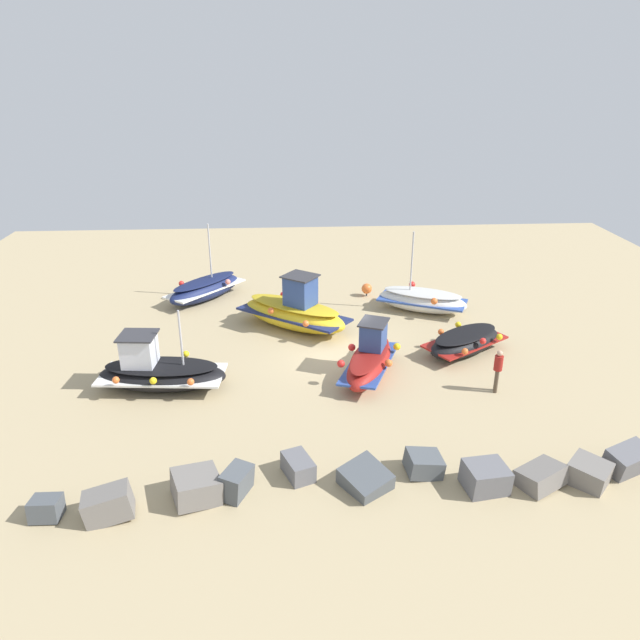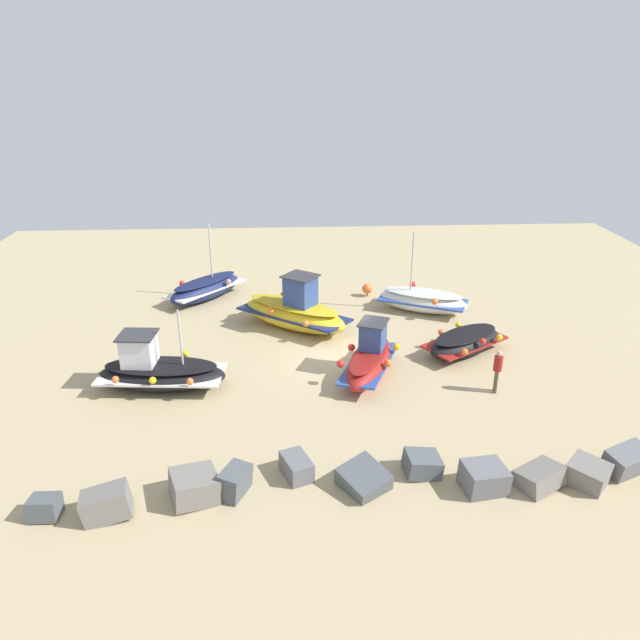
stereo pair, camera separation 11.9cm
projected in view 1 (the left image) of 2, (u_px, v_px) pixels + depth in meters
The scene contains 10 objects.
ground_plane at pixel (335, 356), 25.34m from camera, with size 44.51×44.51×0.00m, color tan.
fishing_boat_0 at pixel (422, 300), 29.78m from camera, with size 4.79×3.50×4.05m.
fishing_boat_1 at pixel (295, 312), 27.73m from camera, with size 5.66×4.93×2.72m.
fishing_boat_2 at pixel (370, 359), 23.45m from camera, with size 3.01×4.51×2.21m.
fishing_boat_3 at pixel (159, 371), 22.59m from camera, with size 5.02×2.62×3.22m.
fishing_boat_4 at pixel (205, 288), 31.28m from camera, with size 4.22×4.54×4.00m.
fishing_boat_5 at pixel (465, 342), 25.41m from camera, with size 4.17×3.51×1.03m.
person_walking at pixel (498, 368), 22.15m from camera, with size 0.32×0.32×1.72m.
breakwater_rocks at pixel (375, 479), 17.18m from camera, with size 17.97×2.68×1.08m.
mooring_buoy_0 at pixel (367, 289), 31.78m from camera, with size 0.56×0.56×0.70m.
Camera 1 is at (2.01, 22.65, 11.31)m, focal length 33.37 mm.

